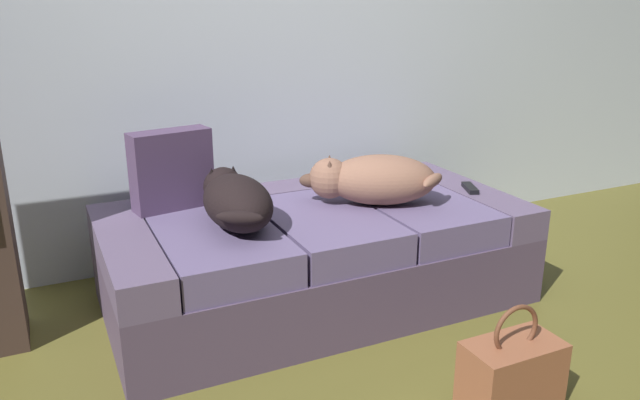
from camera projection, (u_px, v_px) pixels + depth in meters
couch at (315, 254)px, 2.75m from camera, size 1.80×0.93×0.43m
dog_dark at (235, 200)px, 2.46m from camera, size 0.28×0.61×0.21m
dog_tan at (372, 179)px, 2.71m from camera, size 0.62×0.45×0.22m
tv_remote at (470, 188)px, 2.93m from camera, size 0.10×0.16×0.02m
throw_pillow at (172, 170)px, 2.64m from camera, size 0.36×0.18×0.34m
handbag at (511, 374)px, 2.02m from camera, size 0.32×0.18×0.38m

